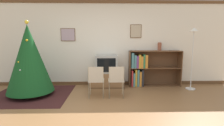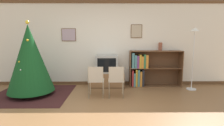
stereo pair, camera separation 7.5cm
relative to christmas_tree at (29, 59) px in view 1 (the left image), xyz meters
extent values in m
plane|color=brown|center=(1.88, -1.36, -0.99)|extent=(24.00, 24.00, 0.00)
cube|color=silver|center=(1.88, 1.08, 0.36)|extent=(8.18, 0.08, 2.70)
cube|color=brown|center=(1.88, 1.03, 1.66)|extent=(8.18, 0.03, 0.10)
cube|color=brown|center=(1.88, 1.03, -0.94)|extent=(8.18, 0.03, 0.10)
cube|color=brown|center=(0.81, 1.03, 0.64)|extent=(0.45, 0.02, 0.40)
cube|color=#A893A3|center=(0.81, 1.02, 0.64)|extent=(0.42, 0.01, 0.36)
cube|color=brown|center=(2.96, 1.03, 0.75)|extent=(0.36, 0.02, 0.42)
cube|color=tan|center=(2.96, 1.02, 0.75)|extent=(0.32, 0.01, 0.39)
cube|color=#381919|center=(0.00, 0.00, -0.98)|extent=(2.04, 1.91, 0.01)
cylinder|color=maroon|center=(0.00, 0.00, -0.93)|extent=(0.36, 0.36, 0.10)
cone|color=#14471E|center=(0.00, 0.00, 0.00)|extent=(1.20, 1.20, 1.77)
sphere|color=yellow|center=(0.00, 0.00, 0.94)|extent=(0.10, 0.10, 0.10)
sphere|color=#1E4CB2|center=(0.03, 0.15, 0.44)|extent=(0.04, 0.04, 0.04)
sphere|color=gold|center=(-0.14, -0.28, -0.05)|extent=(0.04, 0.04, 0.04)
sphere|color=gold|center=(0.03, -0.13, 0.48)|extent=(0.06, 0.06, 0.06)
sphere|color=silver|center=(-0.07, -0.37, -0.24)|extent=(0.04, 0.04, 0.04)
sphere|color=red|center=(-0.36, 0.04, -0.19)|extent=(0.04, 0.04, 0.04)
sphere|color=red|center=(-0.18, 0.12, 0.24)|extent=(0.05, 0.05, 0.05)
sphere|color=silver|center=(0.16, 0.12, 0.28)|extent=(0.06, 0.06, 0.06)
cube|color=brown|center=(2.02, 0.76, -0.96)|extent=(1.02, 0.50, 0.05)
cube|color=olive|center=(2.02, 0.76, -0.73)|extent=(1.06, 0.52, 0.41)
cube|color=#9E9E99|center=(2.02, 0.76, -0.26)|extent=(0.67, 0.48, 0.53)
cube|color=black|center=(2.02, 0.51, -0.26)|extent=(0.55, 0.01, 0.42)
cube|color=#BCB29E|center=(1.76, -0.16, -0.56)|extent=(0.40, 0.40, 0.02)
cube|color=#BCB29E|center=(1.76, -0.36, -0.36)|extent=(0.35, 0.02, 0.38)
cylinder|color=beige|center=(1.58, 0.02, -0.78)|extent=(0.02, 0.02, 0.42)
cylinder|color=beige|center=(1.94, 0.02, -0.78)|extent=(0.02, 0.02, 0.42)
cylinder|color=beige|center=(1.58, -0.34, -0.78)|extent=(0.02, 0.02, 0.42)
cylinder|color=beige|center=(1.94, -0.34, -0.78)|extent=(0.02, 0.02, 0.42)
cylinder|color=beige|center=(1.58, -0.34, -0.58)|extent=(0.02, 0.02, 0.82)
cylinder|color=beige|center=(1.94, -0.34, -0.58)|extent=(0.02, 0.02, 0.82)
cube|color=#BCB29E|center=(2.28, -0.16, -0.56)|extent=(0.40, 0.40, 0.02)
cube|color=#BCB29E|center=(2.28, -0.36, -0.36)|extent=(0.35, 0.02, 0.38)
cylinder|color=beige|center=(2.10, 0.02, -0.78)|extent=(0.02, 0.02, 0.42)
cylinder|color=beige|center=(2.46, 0.02, -0.78)|extent=(0.02, 0.02, 0.42)
cylinder|color=beige|center=(2.10, -0.34, -0.78)|extent=(0.02, 0.02, 0.42)
cylinder|color=beige|center=(2.46, -0.34, -0.78)|extent=(0.02, 0.02, 0.42)
cylinder|color=beige|center=(2.10, -0.34, -0.58)|extent=(0.02, 0.02, 0.82)
cylinder|color=beige|center=(2.46, -0.34, -0.58)|extent=(0.02, 0.02, 0.82)
cube|color=brown|center=(2.75, 0.84, -0.42)|extent=(0.02, 0.36, 1.13)
cube|color=brown|center=(4.36, 0.84, -0.42)|extent=(0.02, 0.36, 1.13)
cube|color=brown|center=(3.56, 0.84, 0.13)|extent=(1.63, 0.36, 0.02)
cube|color=brown|center=(3.56, 0.84, -0.98)|extent=(1.63, 0.36, 0.02)
cube|color=brown|center=(3.56, 0.84, -0.40)|extent=(1.59, 0.36, 0.02)
cube|color=brown|center=(3.56, 1.02, -0.42)|extent=(1.63, 0.01, 1.13)
cube|color=#B73333|center=(2.83, 0.78, -0.72)|extent=(0.05, 0.22, 0.50)
cube|color=teal|center=(2.89, 0.80, -0.76)|extent=(0.05, 0.27, 0.41)
cube|color=gold|center=(2.95, 0.80, -0.71)|extent=(0.05, 0.26, 0.53)
cube|color=teal|center=(3.01, 0.81, -0.71)|extent=(0.06, 0.28, 0.52)
cube|color=orange|center=(3.08, 0.78, -0.74)|extent=(0.06, 0.22, 0.46)
cube|color=#232328|center=(3.15, 0.82, -0.71)|extent=(0.06, 0.30, 0.52)
cube|color=teal|center=(2.83, 0.80, -0.16)|extent=(0.08, 0.26, 0.47)
cube|color=teal|center=(2.91, 0.79, -0.19)|extent=(0.07, 0.24, 0.40)
cube|color=#7A3D7F|center=(2.98, 0.81, -0.20)|extent=(0.06, 0.29, 0.38)
cube|color=gold|center=(3.05, 0.80, -0.18)|extent=(0.06, 0.26, 0.42)
cube|color=orange|center=(3.12, 0.77, -0.21)|extent=(0.07, 0.21, 0.37)
cube|color=#337547|center=(3.19, 0.77, -0.18)|extent=(0.06, 0.21, 0.43)
cube|color=orange|center=(3.26, 0.78, -0.19)|extent=(0.08, 0.23, 0.41)
cylinder|color=brown|center=(3.70, 0.90, 0.27)|extent=(0.12, 0.12, 0.25)
torus|color=brown|center=(3.70, 0.90, 0.39)|extent=(0.10, 0.10, 0.02)
cylinder|color=silver|center=(4.55, 0.44, -0.98)|extent=(0.28, 0.28, 0.03)
cylinder|color=silver|center=(4.55, 0.44, -0.12)|extent=(0.03, 0.03, 1.68)
cone|color=white|center=(4.55, 0.44, 0.78)|extent=(0.28, 0.28, 0.12)
camera|label=1|loc=(2.06, -4.59, 0.53)|focal=28.00mm
camera|label=2|loc=(2.13, -4.59, 0.53)|focal=28.00mm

